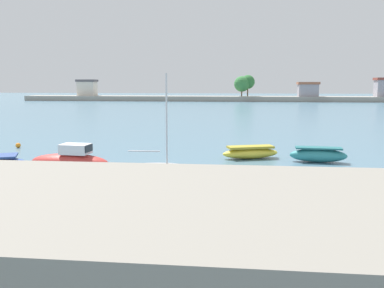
% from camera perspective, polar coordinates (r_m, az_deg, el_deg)
% --- Properties ---
extents(ground_plane, '(400.00, 400.00, 0.00)m').
position_cam_1_polar(ground_plane, '(16.64, -1.39, -9.78)').
color(ground_plane, slate).
extents(seawall_embankment, '(97.96, 7.32, 2.66)m').
position_cam_1_polar(seawall_embankment, '(10.08, -6.51, -14.29)').
color(seawall_embankment, gray).
rests_on(seawall_embankment, ground).
extents(moored_boat_1, '(5.07, 2.15, 1.64)m').
position_cam_1_polar(moored_boat_1, '(25.50, -16.76, -2.26)').
color(moored_boat_1, '#C63833').
rests_on(moored_boat_1, ground).
extents(moored_boat_2, '(4.46, 1.51, 5.79)m').
position_cam_1_polar(moored_boat_2, '(23.33, -4.50, -3.46)').
color(moored_boat_2, '#9E9EA3').
rests_on(moored_boat_2, ground).
extents(moored_boat_3, '(4.20, 2.37, 0.89)m').
position_cam_1_polar(moored_boat_3, '(28.69, 8.21, -1.20)').
color(moored_boat_3, yellow).
rests_on(moored_boat_3, ground).
extents(moored_boat_4, '(3.81, 1.34, 1.01)m').
position_cam_1_polar(moored_boat_4, '(28.35, 17.34, -1.48)').
color(moored_boat_4, teal).
rests_on(moored_boat_4, ground).
extents(mooring_buoy_1, '(0.41, 0.41, 0.41)m').
position_cam_1_polar(mooring_buoy_1, '(36.05, -23.27, -0.17)').
color(mooring_buoy_1, orange).
rests_on(mooring_buoy_1, ground).
extents(distant_shoreline, '(123.38, 7.88, 7.66)m').
position_cam_1_polar(distant_shoreline, '(121.02, 6.07, 6.79)').
color(distant_shoreline, gray).
rests_on(distant_shoreline, ground).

